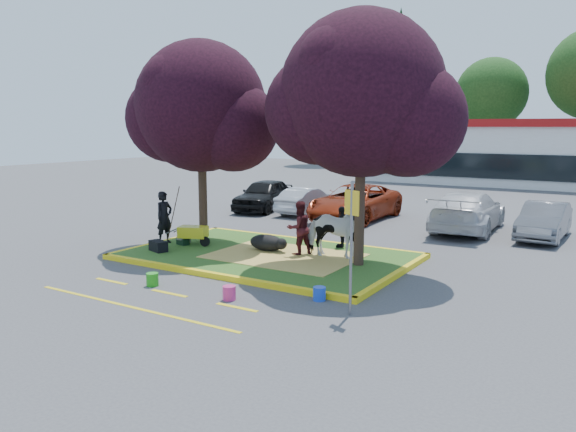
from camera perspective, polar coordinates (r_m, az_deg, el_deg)
The scene contains 32 objects.
ground at distance 16.93m, azimuth -2.11°, elevation -4.33°, with size 90.00×90.00×0.00m, color #424244.
median_island at distance 16.91m, azimuth -2.11°, elevation -4.09°, with size 8.00×5.00×0.15m, color #29571B.
curb_near at distance 14.90m, azimuth -7.66°, elevation -5.98°, with size 8.30×0.16×0.15m, color yellow.
curb_far at distance 19.06m, azimuth 2.20°, elevation -2.58°, with size 8.30×0.16×0.15m, color yellow.
curb_left at distance 19.42m, azimuth -12.18°, elevation -2.56°, with size 0.16×5.30×0.15m, color yellow.
curb_right at distance 15.09m, azimuth 10.95°, elevation -5.87°, with size 0.16×5.30×0.15m, color yellow.
straw_bedding at distance 16.57m, azimuth -0.39°, elevation -4.07°, with size 4.20×3.00×0.01m, color #DFC85B.
tree_purple_left at distance 18.45m, azimuth -8.84°, elevation 10.33°, with size 5.06×4.20×6.51m.
tree_purple_right at distance 15.21m, azimuth 7.55°, elevation 11.40°, with size 5.30×4.40×6.82m.
fire_lane_stripe_a at distance 15.16m, azimuth -17.49°, elevation -6.34°, with size 1.10×0.12×0.01m, color yellow.
fire_lane_stripe_b at distance 13.75m, azimuth -11.97°, elevation -7.69°, with size 1.10×0.12×0.01m, color yellow.
fire_lane_stripe_c at distance 12.51m, azimuth -5.22°, elevation -9.23°, with size 1.10×0.12×0.01m, color yellow.
fire_lane_long at distance 12.96m, azimuth -15.66°, elevation -8.89°, with size 6.00×0.10×0.01m, color yellow.
retail_building at distance 42.31m, azimuth 22.01°, elevation 6.16°, with size 20.40×8.40×4.40m.
treeline at distance 52.04m, azimuth 23.39°, elevation 12.55°, with size 46.58×7.80×14.63m.
cow at distance 16.22m, azimuth 4.76°, elevation -1.54°, with size 0.86×1.88×1.59m, color silver.
calf at distance 17.23m, azimuth -2.17°, elevation -2.72°, with size 1.16×0.66×0.50m, color black.
handler at distance 18.66m, azimuth -12.45°, elevation -0.14°, with size 0.62×0.41×1.70m, color black.
visitor_a at distance 16.62m, azimuth 1.13°, elevation -1.23°, with size 0.78×0.61×1.60m, color #3F1215.
visitor_b at distance 17.76m, azimuth 5.47°, elevation -1.09°, with size 0.76×0.32×1.30m, color black.
wheelbarrow at distance 18.29m, azimuth -9.60°, elevation -1.63°, with size 1.59×0.81×0.60m.
gear_bag_dark at distance 17.63m, azimuth -13.04°, elevation -2.99°, with size 0.63×0.34×0.32m, color black.
gear_bag_green at distance 18.44m, azimuth -10.63°, elevation -2.55°, with size 0.40×0.25×0.21m, color black.
sign_post at distance 11.62m, azimuth 6.45°, elevation -1.62°, with size 0.38×0.17×2.84m.
bucket_green at distance 14.43m, azimuth -13.61°, elevation -6.29°, with size 0.30×0.30×0.33m, color #219717.
bucket_pink at distance 13.01m, azimuth -6.00°, elevation -7.78°, with size 0.31×0.31×0.33m, color #CE2D76.
bucket_blue at distance 12.92m, azimuth 3.21°, elevation -7.89°, with size 0.29×0.29×0.31m, color blue.
car_black at distance 26.55m, azimuth -2.42°, elevation 2.17°, with size 1.73×4.31×1.47m, color black.
car_silver at distance 25.54m, azimuth 1.89°, elevation 1.59°, with size 1.26×3.62×1.19m, color #AAADB3.
car_red at distance 23.97m, azimuth 6.85°, elevation 1.39°, with size 2.46×5.34×1.48m, color maroon.
car_white at distance 22.30m, azimuth 17.80°, elevation 0.50°, with size 2.14×5.26×1.53m, color silver.
car_grey at distance 21.70m, azimuth 24.57°, elevation -0.45°, with size 1.36×3.89×1.28m, color slate.
Camera 1 is at (9.16, -13.68, 3.93)m, focal length 35.00 mm.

